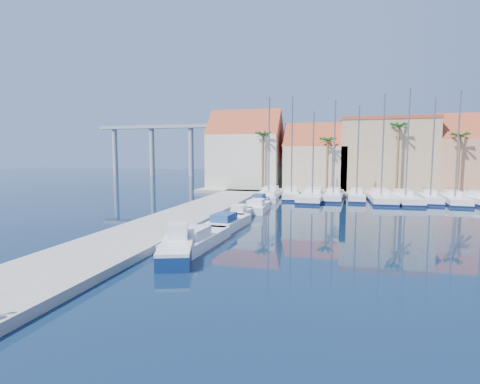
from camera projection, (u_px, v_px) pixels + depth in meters
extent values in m
plane|color=black|center=(223.00, 286.00, 18.01)|extent=(260.00, 260.00, 0.00)
cube|color=gray|center=(170.00, 223.00, 33.20)|extent=(6.00, 77.00, 0.50)
cube|color=gray|center=(365.00, 191.00, 61.84)|extent=(54.00, 16.00, 0.50)
cube|color=navy|center=(177.00, 252.00, 22.58)|extent=(3.53, 5.89, 0.84)
cube|color=white|center=(177.00, 244.00, 22.52)|extent=(3.53, 5.89, 0.19)
cube|color=white|center=(178.00, 232.00, 23.58)|extent=(1.62, 1.80, 1.02)
cube|color=white|center=(198.00, 240.00, 25.73)|extent=(2.77, 7.29, 0.80)
cube|color=white|center=(193.00, 232.00, 24.98)|extent=(1.77, 2.61, 0.60)
cube|color=white|center=(227.00, 224.00, 31.78)|extent=(2.75, 7.08, 0.80)
cube|color=navy|center=(224.00, 217.00, 31.05)|extent=(1.74, 2.54, 0.60)
cube|color=white|center=(240.00, 214.00, 36.84)|extent=(1.97, 5.51, 0.80)
cube|color=white|center=(239.00, 208.00, 36.24)|extent=(1.30, 1.95, 0.60)
cube|color=white|center=(258.00, 207.00, 41.57)|extent=(2.25, 6.37, 0.80)
cube|color=white|center=(257.00, 202.00, 40.88)|extent=(1.49, 2.26, 0.60)
cube|color=white|center=(260.00, 202.00, 46.68)|extent=(2.24, 5.94, 0.80)
cube|color=navy|center=(259.00, 196.00, 46.06)|extent=(1.44, 2.12, 0.60)
cube|color=white|center=(270.00, 198.00, 50.54)|extent=(2.44, 6.43, 0.80)
cube|color=white|center=(270.00, 193.00, 49.85)|extent=(1.56, 2.30, 0.60)
cube|color=white|center=(269.00, 195.00, 53.22)|extent=(3.00, 10.90, 1.00)
cube|color=#0D1742|center=(269.00, 197.00, 53.25)|extent=(3.06, 10.96, 0.28)
cube|color=white|center=(270.00, 189.00, 54.19)|extent=(2.03, 3.29, 0.60)
cylinder|color=slate|center=(269.00, 145.00, 51.98)|extent=(0.20, 0.20, 13.09)
cube|color=white|center=(291.00, 195.00, 53.22)|extent=(2.83, 8.55, 1.00)
cube|color=#0D1742|center=(291.00, 197.00, 53.26)|extent=(2.89, 8.62, 0.28)
cube|color=white|center=(292.00, 189.00, 53.97)|extent=(1.72, 2.63, 0.60)
cylinder|color=slate|center=(292.00, 145.00, 52.09)|extent=(0.20, 0.20, 13.24)
cube|color=white|center=(313.00, 196.00, 51.30)|extent=(3.73, 11.79, 1.00)
cube|color=#0D1742|center=(313.00, 199.00, 51.33)|extent=(3.79, 11.86, 0.28)
cube|color=white|center=(314.00, 190.00, 52.32)|extent=(2.33, 3.61, 0.60)
cylinder|color=slate|center=(313.00, 153.00, 50.14)|extent=(0.20, 0.20, 10.94)
cube|color=white|center=(333.00, 196.00, 52.01)|extent=(3.03, 9.71, 1.00)
cube|color=#0D1742|center=(333.00, 198.00, 52.04)|extent=(3.10, 9.78, 0.28)
cube|color=white|center=(334.00, 190.00, 52.84)|extent=(1.91, 2.97, 0.60)
cylinder|color=slate|center=(334.00, 147.00, 50.87)|extent=(0.20, 0.20, 12.55)
cube|color=white|center=(356.00, 197.00, 51.15)|extent=(2.47, 8.33, 1.00)
cube|color=#0D1742|center=(356.00, 199.00, 51.18)|extent=(2.53, 8.39, 0.28)
cube|color=white|center=(357.00, 190.00, 51.86)|extent=(1.60, 2.53, 0.60)
cylinder|color=slate|center=(358.00, 150.00, 50.11)|extent=(0.20, 0.20, 11.67)
cube|color=white|center=(380.00, 198.00, 49.95)|extent=(3.06, 11.29, 1.00)
cube|color=#0D1742|center=(380.00, 200.00, 49.98)|extent=(3.12, 11.35, 0.28)
cube|color=white|center=(380.00, 191.00, 50.96)|extent=(2.09, 3.40, 0.60)
cylinder|color=slate|center=(383.00, 144.00, 48.69)|extent=(0.20, 0.20, 13.10)
cube|color=white|center=(404.00, 199.00, 48.81)|extent=(3.24, 10.33, 1.00)
cube|color=#0D1742|center=(404.00, 201.00, 48.85)|extent=(3.30, 10.39, 0.28)
cube|color=white|center=(403.00, 192.00, 49.73)|extent=(2.03, 3.16, 0.60)
cylinder|color=slate|center=(408.00, 142.00, 47.57)|extent=(0.20, 0.20, 13.60)
cube|color=white|center=(430.00, 199.00, 48.62)|extent=(2.65, 8.13, 1.00)
cube|color=#0D1742|center=(430.00, 201.00, 48.65)|extent=(2.71, 8.20, 0.28)
cube|color=white|center=(429.00, 192.00, 49.29)|extent=(1.63, 2.50, 0.60)
cylinder|color=slate|center=(433.00, 147.00, 47.56)|extent=(0.20, 0.20, 12.39)
cube|color=white|center=(454.00, 200.00, 47.70)|extent=(3.18, 9.53, 1.00)
cube|color=#0D1742|center=(454.00, 202.00, 47.74)|extent=(3.24, 9.59, 0.28)
cube|color=white|center=(453.00, 193.00, 48.50)|extent=(1.92, 2.94, 0.60)
cylinder|color=slate|center=(458.00, 144.00, 46.54)|extent=(0.20, 0.20, 13.18)
cube|color=white|center=(478.00, 193.00, 47.60)|extent=(2.22, 3.38, 0.60)
cube|color=beige|center=(246.00, 161.00, 65.27)|extent=(12.00, 9.00, 9.00)
cube|color=maroon|center=(246.00, 135.00, 64.81)|extent=(12.30, 9.00, 9.00)
cube|color=tan|center=(315.00, 168.00, 62.45)|extent=(10.00, 8.00, 7.00)
cube|color=maroon|center=(316.00, 147.00, 62.09)|extent=(10.30, 8.00, 8.00)
cube|color=tan|center=(385.00, 156.00, 60.53)|extent=(14.00, 10.00, 11.00)
cube|color=maroon|center=(387.00, 120.00, 59.94)|extent=(14.20, 10.20, 0.50)
cube|color=tan|center=(470.00, 166.00, 56.79)|extent=(10.00, 8.00, 8.00)
cube|color=maroon|center=(471.00, 139.00, 56.38)|extent=(10.30, 8.00, 8.00)
cylinder|color=brown|center=(263.00, 162.00, 59.47)|extent=(0.36, 0.36, 9.00)
sphere|color=#164E16|center=(263.00, 135.00, 59.03)|extent=(2.60, 2.60, 2.60)
cylinder|color=brown|center=(327.00, 166.00, 57.08)|extent=(0.36, 0.36, 8.00)
sphere|color=#164E16|center=(328.00, 140.00, 56.69)|extent=(2.60, 2.60, 2.60)
cylinder|color=brown|center=(398.00, 160.00, 54.55)|extent=(0.36, 0.36, 10.00)
sphere|color=#164E16|center=(399.00, 126.00, 54.05)|extent=(2.60, 2.60, 2.60)
cylinder|color=brown|center=(458.00, 165.00, 52.67)|extent=(0.36, 0.36, 8.50)
sphere|color=#164E16|center=(460.00, 136.00, 52.26)|extent=(2.60, 2.60, 2.60)
cube|color=#9E9E99|center=(177.00, 126.00, 104.94)|extent=(48.00, 2.20, 0.90)
cylinder|color=#9E9E99|center=(115.00, 152.00, 110.52)|extent=(1.40, 1.40, 14.00)
cylinder|color=#9E9E99|center=(152.00, 152.00, 107.60)|extent=(1.40, 1.40, 14.00)
cylinder|color=#9E9E99|center=(191.00, 151.00, 104.67)|extent=(1.40, 1.40, 14.00)
cylinder|color=#9E9E99|center=(232.00, 151.00, 101.75)|extent=(1.40, 1.40, 14.00)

